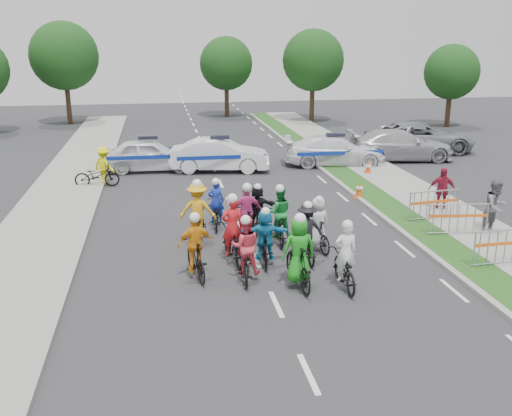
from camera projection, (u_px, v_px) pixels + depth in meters
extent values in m
plane|color=#28282B|center=(276.00, 304.00, 13.70)|extent=(90.00, 90.00, 0.00)
cube|color=gray|center=(394.00, 226.00, 19.23)|extent=(0.20, 60.00, 0.12)
cube|color=#1A4D18|center=(413.00, 225.00, 19.35)|extent=(1.20, 60.00, 0.11)
cube|color=gray|center=(462.00, 222.00, 19.64)|extent=(2.40, 60.00, 0.13)
cube|color=gray|center=(34.00, 246.00, 17.34)|extent=(3.00, 60.00, 0.13)
imported|color=black|center=(344.00, 270.00, 14.55)|extent=(0.70, 1.82, 0.95)
imported|color=white|center=(346.00, 252.00, 14.36)|extent=(0.59, 0.40, 1.58)
sphere|color=white|center=(348.00, 225.00, 14.10)|extent=(0.27, 0.27, 0.27)
imported|color=black|center=(298.00, 266.00, 14.54)|extent=(0.69, 1.95, 1.15)
imported|color=#1A921C|center=(299.00, 249.00, 14.36)|extent=(0.88, 0.61, 1.72)
sphere|color=white|center=(300.00, 219.00, 14.08)|extent=(0.30, 0.30, 0.30)
imported|color=black|center=(245.00, 262.00, 15.03)|extent=(0.83, 1.83, 0.93)
imported|color=#E13E4F|center=(246.00, 246.00, 14.84)|extent=(0.82, 0.68, 1.55)
sphere|color=white|center=(246.00, 220.00, 14.59)|extent=(0.27, 0.27, 0.27)
imported|color=black|center=(196.00, 259.00, 15.11)|extent=(0.81, 1.82, 1.06)
imported|color=orange|center=(195.00, 244.00, 14.94)|extent=(0.98, 0.55, 1.58)
sphere|color=white|center=(195.00, 217.00, 14.68)|extent=(0.27, 0.27, 0.27)
imported|color=black|center=(306.00, 245.00, 16.34)|extent=(0.61, 1.75, 0.92)
imported|color=black|center=(307.00, 229.00, 16.16)|extent=(0.99, 0.57, 1.53)
sphere|color=white|center=(308.00, 206.00, 15.91)|extent=(0.27, 0.27, 0.27)
imported|color=black|center=(265.00, 248.00, 16.02)|extent=(0.62, 1.66, 0.97)
imported|color=#1986BE|center=(265.00, 234.00, 15.85)|extent=(1.39, 0.57, 1.46)
sphere|color=white|center=(265.00, 212.00, 15.61)|extent=(0.25, 0.25, 0.25)
imported|color=black|center=(232.00, 244.00, 16.25)|extent=(0.93, 2.06, 1.04)
imported|color=red|center=(232.00, 227.00, 16.05)|extent=(0.68, 0.49, 1.74)
sphere|color=white|center=(232.00, 199.00, 15.77)|extent=(0.30, 0.30, 0.30)
imported|color=black|center=(317.00, 235.00, 17.08)|extent=(0.78, 1.70, 0.99)
imported|color=silver|center=(318.00, 222.00, 16.91)|extent=(0.80, 0.60, 1.48)
sphere|color=white|center=(319.00, 200.00, 16.67)|extent=(0.26, 0.26, 0.26)
imported|color=black|center=(279.00, 227.00, 17.78)|extent=(0.79, 1.89, 0.97)
imported|color=#198D35|center=(279.00, 212.00, 17.59)|extent=(0.83, 0.67, 1.61)
sphere|color=white|center=(280.00, 189.00, 17.33)|extent=(0.28, 0.28, 0.28)
imported|color=black|center=(247.00, 225.00, 17.79)|extent=(0.67, 1.87, 1.10)
imported|color=#DC3D8E|center=(247.00, 211.00, 17.61)|extent=(1.00, 0.48, 1.65)
sphere|color=white|center=(247.00, 187.00, 17.34)|extent=(0.29, 0.29, 0.29)
imported|color=black|center=(198.00, 225.00, 17.83)|extent=(1.07, 2.09, 1.05)
imported|color=yellow|center=(198.00, 210.00, 17.63)|extent=(1.23, 0.85, 1.74)
sphere|color=white|center=(197.00, 184.00, 17.35)|extent=(0.30, 0.30, 0.30)
imported|color=black|center=(257.00, 218.00, 18.68)|extent=(0.72, 1.64, 0.96)
imported|color=black|center=(257.00, 206.00, 18.52)|extent=(1.38, 0.65, 1.43)
sphere|color=white|center=(258.00, 187.00, 18.28)|extent=(0.25, 0.25, 0.25)
imported|color=black|center=(216.00, 214.00, 19.18)|extent=(0.78, 1.75, 0.89)
imported|color=#1731B3|center=(216.00, 201.00, 19.00)|extent=(0.58, 0.41, 1.48)
sphere|color=white|center=(216.00, 182.00, 18.76)|extent=(0.26, 0.26, 0.26)
imported|color=white|center=(149.00, 155.00, 27.28)|extent=(4.59, 2.01, 1.54)
imported|color=white|center=(220.00, 155.00, 27.21)|extent=(4.92, 2.38, 1.55)
imported|color=white|center=(335.00, 151.00, 28.47)|extent=(5.28, 2.80, 1.46)
imported|color=#A8A8AD|center=(401.00, 145.00, 29.65)|extent=(5.66, 2.79, 1.58)
imported|color=gray|center=(420.00, 137.00, 31.69)|extent=(6.16, 3.24, 1.65)
imported|color=slate|center=(495.00, 207.00, 18.36)|extent=(1.06, 0.94, 1.84)
imported|color=maroon|center=(442.00, 190.00, 20.71)|extent=(1.06, 0.69, 1.68)
imported|color=yellow|center=(104.00, 166.00, 24.73)|extent=(1.22, 1.15, 1.65)
cube|color=#F24C0C|center=(359.00, 198.00, 22.68)|extent=(0.40, 0.40, 0.03)
cone|color=#F24C0C|center=(359.00, 190.00, 22.58)|extent=(0.36, 0.36, 0.70)
cylinder|color=silver|center=(359.00, 188.00, 22.55)|extent=(0.29, 0.29, 0.08)
cube|color=#F24C0C|center=(368.00, 175.00, 26.53)|extent=(0.40, 0.40, 0.03)
cone|color=#F24C0C|center=(368.00, 168.00, 26.44)|extent=(0.36, 0.36, 0.70)
cylinder|color=silver|center=(368.00, 166.00, 26.41)|extent=(0.29, 0.29, 0.08)
imported|color=black|center=(97.00, 176.00, 24.39)|extent=(1.88, 0.67, 0.99)
cylinder|color=#382619|center=(312.00, 100.00, 43.02)|extent=(0.36, 0.36, 3.25)
sphere|color=#163D13|center=(313.00, 60.00, 42.18)|extent=(4.55, 4.55, 4.55)
cylinder|color=#382619|center=(448.00, 107.00, 40.79)|extent=(0.36, 0.36, 2.75)
sphere|color=#163D13|center=(452.00, 72.00, 40.08)|extent=(3.85, 3.85, 3.85)
cylinder|color=#382619|center=(68.00, 100.00, 41.93)|extent=(0.36, 0.36, 3.50)
sphere|color=#163D13|center=(64.00, 56.00, 41.03)|extent=(4.90, 4.90, 4.90)
cylinder|color=#382619|center=(227.00, 98.00, 45.85)|extent=(0.36, 0.36, 3.00)
sphere|color=#163D13|center=(226.00, 63.00, 45.08)|extent=(4.20, 4.20, 4.20)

